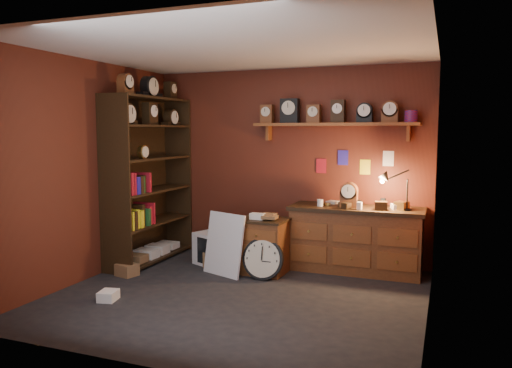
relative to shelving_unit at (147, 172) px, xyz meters
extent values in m
plane|color=black|center=(1.79, -0.98, -1.25)|extent=(4.00, 4.00, 0.00)
cube|color=#582214|center=(1.79, 0.82, 0.10)|extent=(4.00, 0.02, 2.70)
cube|color=#582214|center=(1.79, -2.78, 0.10)|extent=(4.00, 0.02, 2.70)
cube|color=#582214|center=(-0.21, -0.98, 0.10)|extent=(0.02, 3.60, 2.70)
cube|color=#582214|center=(3.79, -0.98, 0.10)|extent=(0.02, 3.60, 2.70)
cube|color=beige|center=(1.79, -0.98, 1.45)|extent=(4.00, 3.60, 0.02)
cube|color=brown|center=(2.49, 0.67, 0.67)|extent=(2.20, 0.30, 0.04)
cube|color=brown|center=(1.54, 0.74, 0.55)|extent=(0.04, 0.16, 0.20)
cube|color=brown|center=(3.44, 0.74, 0.55)|extent=(0.04, 0.16, 0.20)
cylinder|color=#B21419|center=(3.47, 0.67, 0.76)|extent=(0.16, 0.16, 0.15)
cube|color=maroon|center=(1.94, 0.81, 0.10)|extent=(0.14, 0.01, 0.20)
cube|color=#231B95|center=(2.24, 0.81, 0.22)|extent=(0.14, 0.01, 0.20)
cube|color=gold|center=(2.54, 0.81, 0.10)|extent=(0.14, 0.01, 0.20)
cube|color=silver|center=(2.84, 0.81, 0.22)|extent=(0.14, 0.01, 0.20)
cube|color=black|center=(-0.19, 0.00, -0.10)|extent=(0.03, 1.60, 2.30)
cube|color=black|center=(0.04, -0.78, -0.10)|extent=(0.45, 0.03, 2.30)
cube|color=black|center=(0.04, 0.78, -0.10)|extent=(0.45, 0.03, 2.30)
cube|color=black|center=(0.04, 0.00, -1.20)|extent=(0.43, 1.54, 0.03)
cube|color=black|center=(0.04, 0.00, -0.70)|extent=(0.43, 1.54, 0.03)
cube|color=black|center=(0.04, 0.00, -0.25)|extent=(0.43, 1.54, 0.03)
cube|color=black|center=(0.04, 0.00, 0.20)|extent=(0.43, 1.54, 0.03)
cube|color=black|center=(0.04, 0.00, 0.65)|extent=(0.43, 1.54, 0.03)
cube|color=black|center=(0.04, 0.00, 1.03)|extent=(0.43, 1.54, 0.03)
cube|color=brown|center=(2.84, 0.50, -0.85)|extent=(1.66, 0.60, 0.80)
cube|color=black|center=(2.84, 0.50, -0.43)|extent=(1.72, 0.66, 0.05)
cube|color=brown|center=(2.84, 0.20, -0.85)|extent=(1.58, 0.02, 0.52)
cylinder|color=black|center=(3.47, 0.45, -0.39)|extent=(0.12, 0.12, 0.02)
cylinder|color=black|center=(3.47, 0.45, -0.20)|extent=(0.02, 0.02, 0.38)
cylinder|color=black|center=(3.35, 0.42, 0.04)|extent=(0.27, 0.09, 0.14)
cone|color=black|center=(3.21, 0.39, 0.00)|extent=(0.18, 0.14, 0.18)
cube|color=brown|center=(1.74, 0.00, -0.91)|extent=(0.60, 0.51, 0.68)
cube|color=black|center=(1.74, 0.00, -0.56)|extent=(0.64, 0.55, 0.03)
cube|color=brown|center=(1.74, -0.25, -0.91)|extent=(0.52, 0.04, 0.58)
cylinder|color=black|center=(1.83, -0.28, -1.00)|extent=(0.52, 0.17, 0.52)
cylinder|color=beige|center=(1.83, -0.31, -0.99)|extent=(0.46, 0.10, 0.45)
cube|color=black|center=(1.83, -0.32, -0.92)|extent=(0.01, 0.04, 0.17)
cube|color=black|center=(1.89, -0.32, -1.02)|extent=(0.12, 0.01, 0.01)
cube|color=silver|center=(1.30, -0.27, -1.25)|extent=(0.63, 0.37, 0.80)
cube|color=silver|center=(0.94, 0.16, -1.03)|extent=(0.56, 0.56, 0.44)
cube|color=black|center=(0.94, -0.06, -1.03)|extent=(0.34, 0.16, 0.35)
cube|color=brown|center=(0.17, -0.76, -1.18)|extent=(0.29, 0.26, 0.15)
cube|color=white|center=(0.54, -1.62, -1.20)|extent=(0.22, 0.25, 0.11)
cube|color=brown|center=(0.99, 0.07, -1.15)|extent=(0.33, 0.30, 0.20)
camera|label=1|loc=(3.92, -5.94, 0.58)|focal=35.00mm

